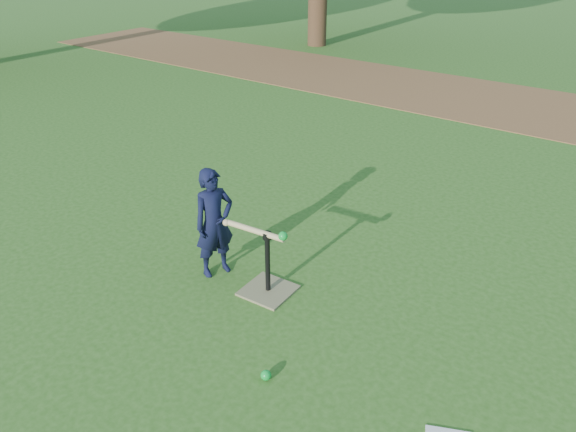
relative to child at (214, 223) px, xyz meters
The scene contains 6 objects.
ground 0.76m from the child, 27.52° to the right, with size 80.00×80.00×0.00m, color #285116.
dirt_strip 7.28m from the child, 86.16° to the left, with size 24.00×3.00×0.01m, color brown.
child is the anchor object (origin of this frame).
wiffle_ball_ground 1.60m from the child, 33.24° to the right, with size 0.08×0.08×0.08m, color #0D962D.
batting_tee 0.73m from the child, ahead, with size 0.46×0.46×0.61m.
swing_action 0.52m from the child, ahead, with size 0.68×0.13×0.13m.
Camera 1 is at (2.78, -2.95, 2.98)m, focal length 35.00 mm.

